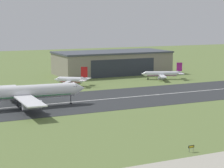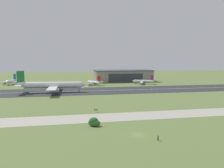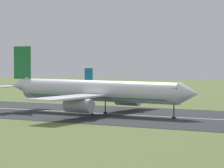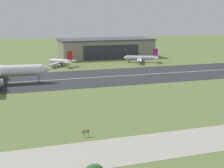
% 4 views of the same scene
% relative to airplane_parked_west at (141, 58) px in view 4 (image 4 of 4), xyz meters
% --- Properties ---
extents(ground_plane, '(641.70, 641.70, 0.00)m').
position_rel_airplane_parked_west_xyz_m(ground_plane, '(-49.68, -89.02, -2.75)').
color(ground_plane, olive).
extents(runway_strip, '(401.70, 40.80, 0.06)m').
position_rel_airplane_parked_west_xyz_m(runway_strip, '(-49.68, -38.10, -2.72)').
color(runway_strip, '#2B2D30').
rests_on(runway_strip, ground_plane).
extents(runway_centreline, '(361.53, 0.70, 0.01)m').
position_rel_airplane_parked_west_xyz_m(runway_centreline, '(-49.68, -38.10, -2.69)').
color(runway_centreline, silver).
rests_on(runway_centreline, runway_strip).
extents(taxiway_road, '(301.28, 13.60, 0.05)m').
position_rel_airplane_parked_west_xyz_m(taxiway_road, '(-49.68, -117.28, -2.73)').
color(taxiway_road, '#A8A393').
rests_on(taxiway_road, ground_plane).
extents(hangar_building, '(63.56, 28.46, 12.63)m').
position_rel_airplane_parked_west_xyz_m(hangar_building, '(-12.93, 31.77, 3.58)').
color(hangar_building, gray).
rests_on(hangar_building, ground_plane).
extents(airplane_parked_west, '(22.04, 22.50, 8.57)m').
position_rel_airplane_parked_west_xyz_m(airplane_parked_west, '(0.00, 0.00, 0.00)').
color(airplane_parked_west, silver).
rests_on(airplane_parked_west, ground_plane).
extents(airplane_parked_east, '(17.18, 18.02, 8.95)m').
position_rel_airplane_parked_west_xyz_m(airplane_parked_east, '(-49.33, -0.50, -0.12)').
color(airplane_parked_east, silver).
rests_on(airplane_parked_east, ground_plane).
extents(runway_sign, '(1.58, 0.13, 1.59)m').
position_rel_airplane_parked_west_xyz_m(runway_sign, '(-59.35, -107.49, -1.58)').
color(runway_sign, '#4C4C51').
rests_on(runway_sign, ground_plane).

